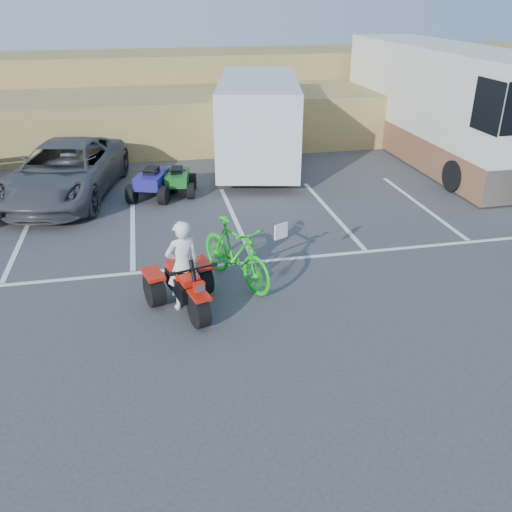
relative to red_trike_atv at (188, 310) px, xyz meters
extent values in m
plane|color=#39393C|center=(1.66, -0.64, 0.00)|extent=(100.00, 100.00, 0.00)
cube|color=white|center=(-3.74, 4.36, 0.00)|extent=(0.12, 5.00, 0.01)
cube|color=white|center=(-1.04, 4.36, 0.00)|extent=(0.12, 5.00, 0.01)
cube|color=white|center=(1.66, 4.36, 0.00)|extent=(0.12, 5.00, 0.01)
cube|color=white|center=(4.36, 4.36, 0.00)|extent=(0.12, 5.00, 0.01)
cube|color=white|center=(7.06, 4.36, 0.00)|extent=(0.12, 5.00, 0.01)
cube|color=white|center=(9.76, 4.36, 0.00)|extent=(0.12, 5.00, 0.01)
cube|color=white|center=(1.66, 1.76, 0.00)|extent=(28.00, 0.12, 0.01)
cube|color=olive|center=(1.66, 13.36, 1.00)|extent=(40.00, 6.00, 2.00)
cube|color=olive|center=(1.66, 16.86, 2.00)|extent=(40.00, 4.00, 2.20)
imported|color=white|center=(-0.04, 0.14, 0.90)|extent=(0.75, 0.59, 1.79)
imported|color=#14BF19|center=(1.09, 0.92, 0.68)|extent=(1.58, 2.31, 1.36)
imported|color=#43454A|center=(-2.90, 7.18, 0.79)|extent=(3.76, 6.10, 1.58)
cube|color=silver|center=(3.31, 9.15, 1.63)|extent=(3.79, 6.70, 2.63)
cylinder|color=black|center=(3.31, 9.15, 0.37)|extent=(2.42, 1.20, 0.74)
cube|color=silver|center=(9.84, 9.02, 1.97)|extent=(2.74, 10.65, 3.83)
cube|color=brown|center=(9.84, 9.02, 0.58)|extent=(2.79, 10.65, 1.06)
camera|label=1|loc=(-0.52, -8.98, 5.51)|focal=38.00mm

